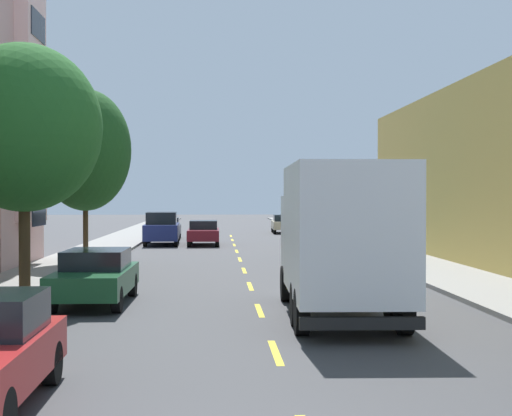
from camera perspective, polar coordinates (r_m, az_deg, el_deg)
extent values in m
plane|color=#38383A|center=(36.60, -1.40, -3.57)|extent=(160.00, 160.00, 0.00)
cube|color=gray|center=(35.10, -12.99, -3.67)|extent=(3.20, 120.00, 0.14)
cube|color=gray|center=(35.54, 10.24, -3.60)|extent=(3.20, 120.00, 0.14)
cube|color=yellow|center=(13.81, 1.51, -10.99)|extent=(0.14, 2.20, 0.01)
cube|color=yellow|center=(18.72, 0.26, -7.85)|extent=(0.14, 2.20, 0.01)
cube|color=yellow|center=(23.67, -0.45, -6.01)|extent=(0.14, 2.20, 0.01)
cube|color=yellow|center=(28.64, -0.92, -4.81)|extent=(0.14, 2.20, 0.01)
cube|color=yellow|center=(33.61, -1.25, -3.96)|extent=(0.14, 2.20, 0.01)
cube|color=yellow|center=(38.59, -1.49, -3.33)|extent=(0.14, 2.20, 0.01)
cube|color=yellow|center=(43.58, -1.67, -2.85)|extent=(0.14, 2.20, 0.01)
cube|color=yellow|center=(48.57, -1.82, -2.46)|extent=(0.14, 2.20, 0.01)
cube|color=yellow|center=(53.56, -1.94, -2.15)|extent=(0.14, 2.20, 0.01)
cube|color=#FECACA|center=(31.19, -16.85, 7.89)|extent=(0.55, 2.96, 9.63)
cube|color=#1E232D|center=(30.89, -16.29, -0.30)|extent=(0.04, 2.25, 1.10)
cube|color=#1E232D|center=(31.04, -16.32, 6.55)|extent=(0.04, 2.25, 1.10)
cube|color=#1E232D|center=(31.62, -16.35, 13.25)|extent=(0.04, 2.25, 1.10)
cylinder|color=#47331E|center=(21.66, -17.32, -2.53)|extent=(0.31, 0.31, 2.86)
ellipsoid|color=#235B23|center=(21.70, -17.36, 5.90)|extent=(4.30, 4.30, 4.68)
cylinder|color=#47331E|center=(31.16, -12.93, -1.59)|extent=(0.21, 0.21, 2.74)
ellipsoid|color=#1E4C1E|center=(31.19, -12.95, 4.36)|extent=(3.72, 3.72, 4.98)
cube|color=white|center=(16.64, 6.78, -1.67)|extent=(2.55, 5.03, 2.89)
cube|color=white|center=(20.25, 5.33, -2.19)|extent=(2.36, 1.97, 2.20)
cube|color=black|center=(21.12, 5.05, -0.75)|extent=(2.02, 0.14, 0.97)
cube|color=black|center=(14.46, 8.13, -8.74)|extent=(2.40, 0.23, 0.24)
cylinder|color=black|center=(20.56, 8.26, -5.73)|extent=(0.31, 0.97, 0.96)
cylinder|color=black|center=(20.31, 2.32, -5.80)|extent=(0.31, 0.97, 0.96)
cylinder|color=black|center=(15.73, 11.30, -7.78)|extent=(0.31, 0.97, 0.96)
cylinder|color=black|center=(15.41, 3.51, -7.95)|extent=(0.31, 0.97, 0.96)
cylinder|color=black|center=(16.80, 10.47, -7.23)|extent=(0.31, 0.97, 0.96)
cylinder|color=black|center=(16.50, 3.18, -7.36)|extent=(0.31, 0.97, 0.96)
cube|color=#195B60|center=(33.51, 6.40, -2.74)|extent=(2.02, 5.31, 0.80)
cube|color=black|center=(34.62, 6.07, -1.46)|extent=(1.77, 1.60, 0.60)
cylinder|color=black|center=(35.46, 7.32, -3.18)|extent=(0.22, 0.66, 0.66)
cylinder|color=black|center=(35.18, 4.47, -3.21)|extent=(0.22, 0.66, 0.66)
cylinder|color=black|center=(31.94, 8.52, -3.64)|extent=(0.22, 0.66, 0.66)
cylinder|color=black|center=(31.62, 5.36, -3.68)|extent=(0.22, 0.66, 0.66)
cube|color=#333338|center=(50.03, -6.85, -1.65)|extent=(1.89, 4.54, 0.60)
cube|color=black|center=(50.23, -6.84, -1.01)|extent=(1.63, 2.19, 0.50)
cylinder|color=black|center=(48.56, -7.86, -2.09)|extent=(0.23, 0.66, 0.66)
cylinder|color=black|center=(48.49, -6.00, -2.09)|extent=(0.23, 0.66, 0.66)
cylinder|color=black|center=(51.61, -7.65, -1.91)|extent=(0.23, 0.66, 0.66)
cylinder|color=black|center=(51.54, -5.90, -1.91)|extent=(0.23, 0.66, 0.66)
cube|color=#194C28|center=(20.18, -12.23, -5.44)|extent=(1.84, 4.52, 0.60)
cube|color=black|center=(20.34, -12.13, -3.83)|extent=(1.60, 2.18, 0.50)
cylinder|color=black|center=(18.88, -15.39, -6.81)|extent=(0.23, 0.66, 0.66)
cylinder|color=black|center=(18.59, -10.61, -6.91)|extent=(0.23, 0.66, 0.66)
cylinder|color=black|center=(21.85, -13.60, -5.75)|extent=(0.23, 0.66, 0.66)
cylinder|color=black|center=(21.60, -9.46, -5.81)|extent=(0.23, 0.66, 0.66)
cylinder|color=black|center=(9.32, -18.99, -14.84)|extent=(0.22, 0.66, 0.66)
cylinder|color=black|center=(11.88, -15.40, -11.38)|extent=(0.22, 0.66, 0.66)
cube|color=navy|center=(44.06, -7.23, -1.80)|extent=(2.08, 4.85, 0.90)
cube|color=black|center=(44.03, -7.23, -0.76)|extent=(1.79, 2.83, 0.70)
cylinder|color=black|center=(42.50, -8.49, -2.51)|extent=(0.24, 0.67, 0.66)
cylinder|color=black|center=(42.42, -6.16, -2.51)|extent=(0.24, 0.67, 0.66)
cylinder|color=black|center=(45.75, -8.22, -2.27)|extent=(0.24, 0.67, 0.66)
cylinder|color=black|center=(45.68, -6.05, -2.27)|extent=(0.24, 0.67, 0.66)
cube|color=tan|center=(57.75, 2.15, -1.31)|extent=(1.93, 4.55, 0.60)
cube|color=black|center=(57.51, 2.16, -0.77)|extent=(1.64, 2.20, 0.50)
cylinder|color=black|center=(59.35, 2.81, -1.54)|extent=(0.24, 0.67, 0.66)
cylinder|color=black|center=(59.25, 1.29, -1.54)|extent=(0.24, 0.67, 0.66)
cylinder|color=black|center=(56.30, 3.05, -1.67)|extent=(0.24, 0.67, 0.66)
cylinder|color=black|center=(56.20, 1.44, -1.67)|extent=(0.24, 0.67, 0.66)
cube|color=maroon|center=(43.55, -4.05, -2.03)|extent=(1.80, 4.50, 0.60)
cube|color=black|center=(43.75, -4.04, -1.29)|extent=(1.58, 2.16, 0.50)
cylinder|color=black|center=(42.06, -5.16, -2.54)|extent=(0.22, 0.66, 0.66)
cylinder|color=black|center=(42.03, -3.00, -2.54)|extent=(0.22, 0.66, 0.66)
cylinder|color=black|center=(45.11, -5.02, -2.31)|extent=(0.22, 0.66, 0.66)
cylinder|color=black|center=(45.09, -3.01, -2.31)|extent=(0.22, 0.66, 0.66)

